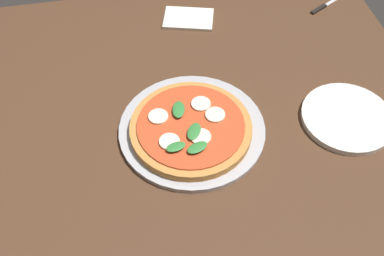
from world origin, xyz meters
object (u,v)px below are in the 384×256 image
Objects in this scene: serving_tray at (192,129)px; knife at (327,4)px; pizza at (191,128)px; plate_white at (347,118)px; napkin at (188,19)px; dining_table at (155,181)px.

serving_tray is 0.58m from knife.
pizza reaches higher than knife.
plate_white is at bearing -105.50° from knife.
plate_white reaches higher than serving_tray.
napkin is 0.86× the size of knife.
plate_white is 1.53× the size of napkin.
napkin is at bearing 178.79° from knife.
plate_white is at bearing -5.56° from serving_tray.
pizza is 0.34m from plate_white.
napkin is 0.39m from knife.
plate_white is at bearing -3.94° from pizza.
napkin is (-0.28, 0.41, -0.00)m from plate_white.
dining_table is 4.17× the size of serving_tray.
serving_tray is at bearing -140.68° from knife.
dining_table is 5.07× the size of pizza.
dining_table is 10.03× the size of napkin.
knife is at bearing -1.21° from napkin.
knife is at bearing 37.90° from dining_table.
dining_table is 0.44m from plate_white.
pizza is (0.09, 0.04, 0.11)m from dining_table.
pizza is at bearing -140.26° from knife.
pizza reaches higher than dining_table.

